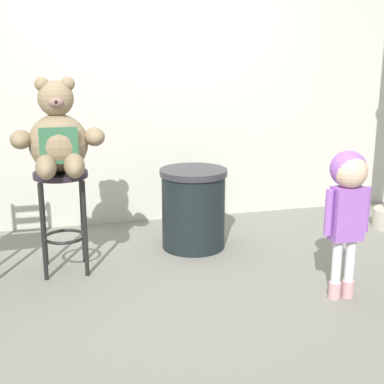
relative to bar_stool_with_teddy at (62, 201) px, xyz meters
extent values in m
plane|color=slate|center=(0.85, -0.57, -0.54)|extent=(24.00, 24.00, 0.00)
cube|color=beige|center=(0.85, 1.21, 1.36)|extent=(6.49, 0.30, 3.79)
cylinder|color=#282029|center=(0.00, 0.00, 0.20)|extent=(0.39, 0.39, 0.04)
cylinder|color=black|center=(-0.15, -0.15, -0.18)|extent=(0.03, 0.03, 0.72)
cylinder|color=black|center=(0.15, -0.15, -0.18)|extent=(0.03, 0.03, 0.72)
cylinder|color=black|center=(-0.15, 0.15, -0.18)|extent=(0.03, 0.03, 0.72)
cylinder|color=black|center=(0.15, 0.15, -0.18)|extent=(0.03, 0.03, 0.72)
torus|color=black|center=(0.00, 0.00, -0.28)|extent=(0.32, 0.32, 0.02)
sphere|color=#857153|center=(0.00, 0.00, 0.43)|extent=(0.42, 0.42, 0.42)
cube|color=#2E623F|center=(0.00, -0.17, 0.44)|extent=(0.26, 0.03, 0.25)
sphere|color=#857153|center=(0.00, 0.00, 0.74)|extent=(0.25, 0.25, 0.25)
ellipsoid|color=#89655B|center=(0.00, -0.11, 0.73)|extent=(0.10, 0.08, 0.07)
sphere|color=black|center=(0.00, -0.13, 0.73)|extent=(0.03, 0.03, 0.03)
sphere|color=#857153|center=(-0.09, 0.00, 0.84)|extent=(0.10, 0.10, 0.10)
sphere|color=#857153|center=(0.09, 0.00, 0.84)|extent=(0.10, 0.10, 0.10)
ellipsoid|color=#857153|center=(-0.25, -0.03, 0.47)|extent=(0.15, 0.23, 0.13)
ellipsoid|color=#857153|center=(0.25, -0.03, 0.47)|extent=(0.15, 0.23, 0.13)
ellipsoid|color=#857153|center=(-0.09, -0.20, 0.30)|extent=(0.14, 0.35, 0.17)
ellipsoid|color=#857153|center=(0.09, -0.20, 0.30)|extent=(0.14, 0.35, 0.17)
cylinder|color=#C49293|center=(1.72, -0.94, -0.48)|extent=(0.08, 0.08, 0.12)
cylinder|color=silver|center=(1.72, -0.94, -0.28)|extent=(0.06, 0.06, 0.30)
cylinder|color=#C49293|center=(1.81, -0.94, -0.48)|extent=(0.08, 0.08, 0.12)
cylinder|color=silver|center=(1.81, -0.94, -0.28)|extent=(0.06, 0.06, 0.30)
cube|color=#9155B4|center=(1.77, -0.94, 0.05)|extent=(0.21, 0.12, 0.35)
cylinder|color=#9155B4|center=(1.63, -0.94, 0.06)|extent=(0.05, 0.05, 0.30)
cylinder|color=#9155B4|center=(1.90, -0.94, 0.06)|extent=(0.05, 0.05, 0.30)
sphere|color=#D8B293|center=(1.77, -0.94, 0.33)|extent=(0.22, 0.22, 0.22)
sphere|color=#9358B5|center=(1.77, -0.92, 0.34)|extent=(0.23, 0.23, 0.23)
cylinder|color=black|center=(1.05, 0.24, -0.23)|extent=(0.52, 0.52, 0.62)
cylinder|color=#2D2D33|center=(1.05, 0.24, 0.10)|extent=(0.55, 0.55, 0.05)
camera|label=1|loc=(-0.03, -3.86, 1.05)|focal=49.90mm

